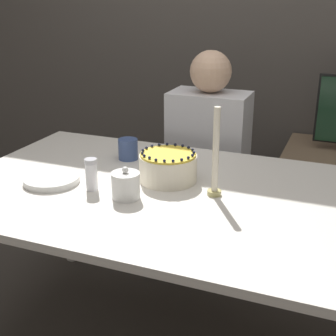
{
  "coord_description": "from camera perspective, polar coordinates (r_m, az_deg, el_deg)",
  "views": [
    {
      "loc": [
        0.6,
        -1.51,
        1.45
      ],
      "look_at": [
        -0.04,
        0.09,
        0.79
      ],
      "focal_mm": 50.0,
      "sensor_mm": 36.0,
      "label": 1
    }
  ],
  "objects": [
    {
      "name": "sugar_shaker",
      "position": [
        1.77,
        -9.32,
        -0.76
      ],
      "size": [
        0.05,
        0.05,
        0.12
      ],
      "color": "white",
      "rests_on": "dining_table"
    },
    {
      "name": "cake",
      "position": [
        1.84,
        0.0,
        0.12
      ],
      "size": [
        0.23,
        0.23,
        0.12
      ],
      "color": "#EFE5CC",
      "rests_on": "dining_table"
    },
    {
      "name": "candle",
      "position": [
        1.69,
        5.81,
        1.04
      ],
      "size": [
        0.05,
        0.05,
        0.33
      ],
      "color": "tan",
      "rests_on": "dining_table"
    },
    {
      "name": "dining_table",
      "position": [
        1.81,
        0.07,
        -5.38
      ],
      "size": [
        1.68,
        1.04,
        0.74
      ],
      "color": "beige",
      "rests_on": "ground_plane"
    },
    {
      "name": "person_man_blue_shirt",
      "position": [
        2.51,
        4.82,
        -1.18
      ],
      "size": [
        0.4,
        0.34,
        1.18
      ],
      "rotation": [
        0.0,
        0.0,
        3.14
      ],
      "color": "#473D33",
      "rests_on": "ground_plane"
    },
    {
      "name": "cup",
      "position": [
        2.09,
        -4.89,
        2.31
      ],
      "size": [
        0.09,
        0.09,
        0.09
      ],
      "color": "#384C7F",
      "rests_on": "dining_table"
    },
    {
      "name": "sugar_bowl",
      "position": [
        1.69,
        -5.18,
        -2.09
      ],
      "size": [
        0.11,
        0.11,
        0.12
      ],
      "color": "white",
      "rests_on": "dining_table"
    },
    {
      "name": "wall_behind",
      "position": [
        2.98,
        10.6,
        17.63
      ],
      "size": [
        8.0,
        0.05,
        2.6
      ],
      "color": "#4C4742",
      "rests_on": "ground_plane"
    },
    {
      "name": "plate_stack",
      "position": [
        1.89,
        -14.02,
        -1.37
      ],
      "size": [
        0.22,
        0.22,
        0.02
      ],
      "color": "white",
      "rests_on": "dining_table"
    }
  ]
}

